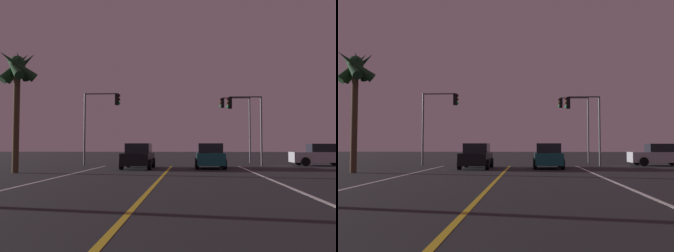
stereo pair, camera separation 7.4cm
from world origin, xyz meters
TOP-DOWN VIEW (x-y plane):
  - lane_edge_right at (5.04, 11.20)m, footprint 0.16×34.41m
  - lane_center_divider at (0.00, 11.20)m, footprint 0.16×34.41m
  - car_ahead_far at (2.76, 25.83)m, footprint 2.02×4.30m
  - car_crossing_side at (11.49, 29.74)m, footprint 4.30×2.02m
  - car_oncoming at (-2.09, 25.27)m, footprint 2.02×4.30m
  - traffic_light_near_right at (5.59, 28.91)m, footprint 2.69×0.36m
  - traffic_light_near_left at (-5.53, 28.91)m, footprint 2.88×0.36m
  - traffic_light_far_right at (5.61, 34.41)m, footprint 2.78×0.36m
  - palm_tree_left_mid at (-8.49, 20.73)m, footprint 2.45×2.22m

SIDE VIEW (x-z plane):
  - lane_edge_right at x=5.04m, z-range 0.00..0.01m
  - lane_center_divider at x=0.00m, z-range 0.00..0.01m
  - car_ahead_far at x=2.76m, z-range -0.03..1.67m
  - car_crossing_side at x=11.49m, z-range -0.03..1.67m
  - car_oncoming at x=-2.09m, z-range -0.03..1.67m
  - traffic_light_near_right at x=5.59m, z-range 1.28..6.62m
  - traffic_light_near_left at x=-5.53m, z-range 1.35..7.02m
  - traffic_light_far_right at x=5.61m, z-range 1.39..7.36m
  - palm_tree_left_mid at x=-8.49m, z-range 2.07..9.21m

